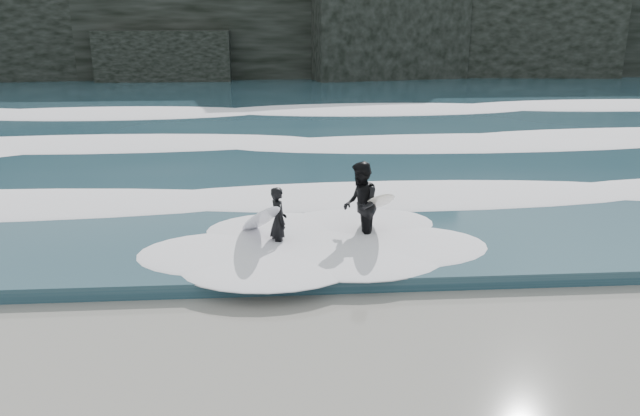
# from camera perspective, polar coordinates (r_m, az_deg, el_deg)

# --- Properties ---
(ground) EXTENTS (120.00, 120.00, 0.00)m
(ground) POSITION_cam_1_polar(r_m,az_deg,el_deg) (9.30, -5.49, -16.04)
(ground) COLOR #7A7251
(ground) RESTS_ON ground
(sea) EXTENTS (90.00, 52.00, 0.30)m
(sea) POSITION_cam_1_polar(r_m,az_deg,el_deg) (37.11, -4.60, 9.52)
(sea) COLOR #213E4A
(sea) RESTS_ON ground
(headland) EXTENTS (70.00, 9.00, 10.00)m
(headland) POSITION_cam_1_polar(r_m,az_deg,el_deg) (53.78, -4.63, 17.07)
(headland) COLOR black
(headland) RESTS_ON ground
(foam_near) EXTENTS (60.00, 3.20, 0.20)m
(foam_near) POSITION_cam_1_polar(r_m,az_deg,el_deg) (17.42, -4.94, 1.55)
(foam_near) COLOR white
(foam_near) RESTS_ON sea
(foam_mid) EXTENTS (60.00, 4.00, 0.24)m
(foam_mid) POSITION_cam_1_polar(r_m,az_deg,el_deg) (24.23, -4.76, 6.05)
(foam_mid) COLOR white
(foam_mid) RESTS_ON sea
(foam_far) EXTENTS (60.00, 4.80, 0.30)m
(foam_far) POSITION_cam_1_polar(r_m,az_deg,el_deg) (33.11, -4.64, 9.11)
(foam_far) COLOR white
(foam_far) RESTS_ON sea
(surfer_left) EXTENTS (1.28, 2.10, 1.55)m
(surfer_left) POSITION_cam_1_polar(r_m,az_deg,el_deg) (13.69, -4.37, -1.15)
(surfer_left) COLOR black
(surfer_left) RESTS_ON ground
(surfer_right) EXTENTS (1.16, 2.02, 1.98)m
(surfer_right) POSITION_cam_1_polar(r_m,az_deg,el_deg) (14.07, 3.86, 0.28)
(surfer_right) COLOR black
(surfer_right) RESTS_ON ground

